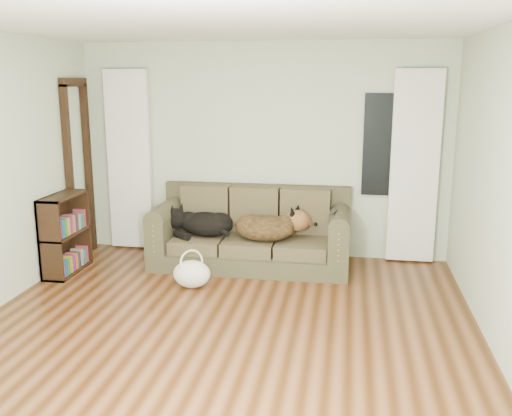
% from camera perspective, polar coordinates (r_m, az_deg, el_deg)
% --- Properties ---
extents(floor, '(5.00, 5.00, 0.00)m').
position_cam_1_polar(floor, '(5.00, -3.83, -12.90)').
color(floor, '#3D1F0A').
rests_on(floor, ground).
extents(ceiling, '(5.00, 5.00, 0.00)m').
position_cam_1_polar(ceiling, '(4.52, -4.34, 18.31)').
color(ceiling, white).
rests_on(ceiling, ground).
extents(wall_back, '(4.50, 0.04, 2.60)m').
position_cam_1_polar(wall_back, '(7.01, 0.70, 5.75)').
color(wall_back, '#AFBEA1').
rests_on(wall_back, ground).
extents(wall_right, '(0.04, 5.00, 2.60)m').
position_cam_1_polar(wall_right, '(4.62, 24.24, 0.87)').
color(wall_right, '#AFBEA1').
rests_on(wall_right, ground).
extents(curtain_left, '(0.55, 0.08, 2.25)m').
position_cam_1_polar(curtain_left, '(7.40, -12.56, 4.66)').
color(curtain_left, white).
rests_on(curtain_left, ground).
extents(curtain_right, '(0.55, 0.08, 2.25)m').
position_cam_1_polar(curtain_right, '(6.91, 15.55, 3.92)').
color(curtain_right, white).
rests_on(curtain_right, ground).
extents(window_pane, '(0.50, 0.03, 1.20)m').
position_cam_1_polar(window_pane, '(6.90, 12.73, 6.16)').
color(window_pane, black).
rests_on(window_pane, wall_back).
extents(door_casing, '(0.07, 0.60, 2.10)m').
position_cam_1_polar(door_casing, '(7.29, -17.26, 3.46)').
color(door_casing, black).
rests_on(door_casing, ground).
extents(sofa, '(2.29, 0.99, 0.93)m').
position_cam_1_polar(sofa, '(6.67, -0.51, -2.06)').
color(sofa, '#35321D').
rests_on(sofa, floor).
extents(dog_black_lab, '(0.76, 0.61, 0.28)m').
position_cam_1_polar(dog_black_lab, '(6.76, -5.35, -1.64)').
color(dog_black_lab, black).
rests_on(dog_black_lab, sofa).
extents(dog_shepherd, '(0.74, 0.54, 0.32)m').
position_cam_1_polar(dog_shepherd, '(6.55, 1.26, -1.99)').
color(dog_shepherd, black).
rests_on(dog_shepherd, sofa).
extents(tv_remote, '(0.07, 0.17, 0.02)m').
position_cam_1_polar(tv_remote, '(6.34, 7.71, -0.36)').
color(tv_remote, black).
rests_on(tv_remote, sofa).
extents(tote_bag, '(0.49, 0.45, 0.29)m').
position_cam_1_polar(tote_bag, '(6.10, -6.44, -6.45)').
color(tote_bag, silver).
rests_on(tote_bag, floor).
extents(bookshelf, '(0.36, 0.75, 0.90)m').
position_cam_1_polar(bookshelf, '(6.78, -18.56, -2.06)').
color(bookshelf, black).
rests_on(bookshelf, floor).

